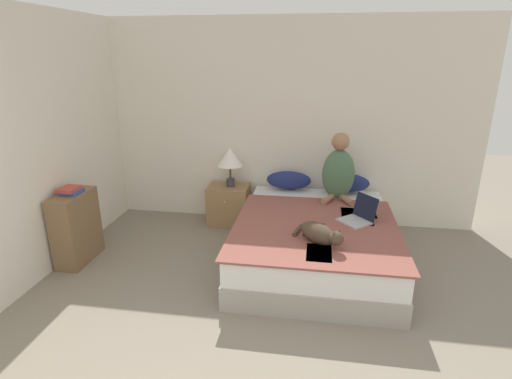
# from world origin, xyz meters

# --- Properties ---
(wall_back) EXTENTS (5.11, 0.05, 2.55)m
(wall_back) POSITION_xyz_m (0.00, 3.75, 1.27)
(wall_back) COLOR silver
(wall_back) RESTS_ON ground_plane
(wall_side) EXTENTS (0.05, 4.72, 2.55)m
(wall_side) POSITION_xyz_m (-2.08, 1.86, 1.27)
(wall_side) COLOR silver
(wall_side) RESTS_ON ground_plane
(bed) EXTENTS (1.63, 2.10, 0.49)m
(bed) POSITION_xyz_m (0.60, 2.63, 0.24)
(bed) COLOR #9E998E
(bed) RESTS_ON ground_plane
(pillow_near) EXTENTS (0.56, 0.21, 0.23)m
(pillow_near) POSITION_xyz_m (0.24, 3.55, 0.61)
(pillow_near) COLOR navy
(pillow_near) RESTS_ON bed
(pillow_far) EXTENTS (0.56, 0.21, 0.23)m
(pillow_far) POSITION_xyz_m (0.95, 3.55, 0.61)
(pillow_far) COLOR navy
(pillow_far) RESTS_ON bed
(person_sitting) EXTENTS (0.38, 0.37, 0.78)m
(person_sitting) POSITION_xyz_m (0.83, 3.29, 0.83)
(person_sitting) COLOR #476B4C
(person_sitting) RESTS_ON bed
(cat_tabby) EXTENTS (0.46, 0.51, 0.20)m
(cat_tabby) POSITION_xyz_m (0.64, 2.07, 0.59)
(cat_tabby) COLOR #473828
(cat_tabby) RESTS_ON bed
(laptop_open) EXTENTS (0.42, 0.41, 0.26)m
(laptop_open) POSITION_xyz_m (1.02, 2.63, 0.55)
(laptop_open) COLOR #B7B7BC
(laptop_open) RESTS_ON bed
(nightstand) EXTENTS (0.52, 0.41, 0.51)m
(nightstand) POSITION_xyz_m (-0.52, 3.48, 0.26)
(nightstand) COLOR #937047
(nightstand) RESTS_ON ground_plane
(table_lamp) EXTENTS (0.33, 0.33, 0.50)m
(table_lamp) POSITION_xyz_m (-0.49, 3.48, 0.88)
(table_lamp) COLOR #38383D
(table_lamp) RESTS_ON nightstand
(bookshelf) EXTENTS (0.26, 0.55, 0.76)m
(bookshelf) POSITION_xyz_m (-1.90, 2.26, 0.38)
(bookshelf) COLOR brown
(bookshelf) RESTS_ON ground_plane
(book_stack_top) EXTENTS (0.21, 0.22, 0.07)m
(book_stack_top) POSITION_xyz_m (-1.89, 2.26, 0.79)
(book_stack_top) COLOR #334C8E
(book_stack_top) RESTS_ON bookshelf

